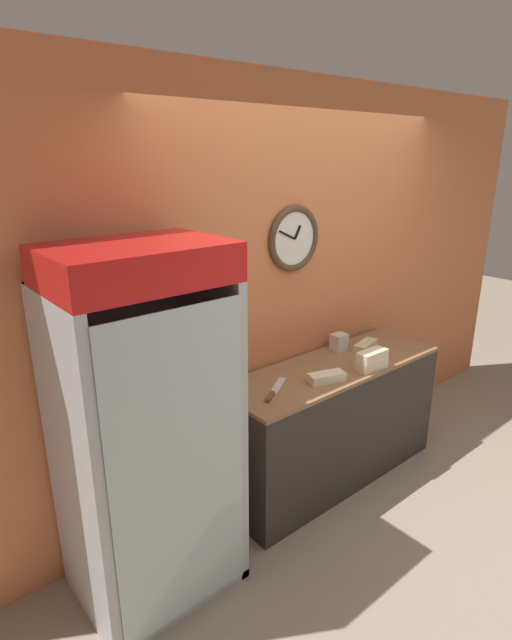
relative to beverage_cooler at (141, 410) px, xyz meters
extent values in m
plane|color=gray|center=(1.43, -0.83, -1.02)|extent=(14.00, 14.00, 0.00)
cube|color=#D17547|center=(1.43, 0.32, 0.33)|extent=(5.20, 0.06, 2.70)
torus|color=#4C3823|center=(1.30, 0.28, 0.68)|extent=(0.43, 0.05, 0.43)
cylinder|color=white|center=(1.30, 0.28, 0.68)|extent=(0.36, 0.01, 0.36)
cube|color=black|center=(1.32, 0.27, 0.72)|extent=(0.06, 0.01, 0.09)
cube|color=black|center=(1.23, 0.27, 0.71)|extent=(0.14, 0.01, 0.07)
cube|color=#332D28|center=(1.43, 0.00, -0.60)|extent=(1.69, 0.55, 0.84)
cube|color=#8E6642|center=(1.43, 0.00, -0.17)|extent=(1.69, 0.55, 0.02)
cube|color=#B2B7BC|center=(0.00, 0.25, -0.18)|extent=(0.79, 0.04, 1.68)
cube|color=#B2B7BC|center=(-0.37, -0.04, -0.18)|extent=(0.05, 0.63, 1.68)
cube|color=#B2B7BC|center=(0.37, -0.04, -0.18)|extent=(0.05, 0.63, 1.68)
cube|color=#B2B7BC|center=(0.00, -0.04, -0.99)|extent=(0.79, 0.63, 0.05)
cube|color=white|center=(0.00, 0.22, -0.18)|extent=(0.69, 0.02, 1.58)
cube|color=silver|center=(0.00, -0.37, -0.18)|extent=(0.69, 0.01, 1.58)
cube|color=red|center=(0.00, -0.08, 0.75)|extent=(0.79, 0.57, 0.18)
cube|color=silver|center=(0.00, -0.06, -0.62)|extent=(0.67, 0.51, 0.01)
cube|color=silver|center=(0.00, -0.06, -0.32)|extent=(0.67, 0.51, 0.01)
cube|color=silver|center=(0.00, -0.06, -0.02)|extent=(0.67, 0.51, 0.01)
cube|color=silver|center=(0.00, -0.06, 0.28)|extent=(0.67, 0.51, 0.01)
cylinder|color=navy|center=(0.18, -0.27, 0.07)|extent=(0.07, 0.07, 0.17)
cylinder|color=navy|center=(0.18, -0.27, 0.20)|extent=(0.03, 0.03, 0.07)
cylinder|color=#B2BCCC|center=(-0.19, -0.28, 0.07)|extent=(0.06, 0.06, 0.17)
cylinder|color=#B2BCCC|center=(-0.19, -0.28, 0.19)|extent=(0.02, 0.02, 0.07)
cylinder|color=#72337F|center=(-0.20, -0.28, -0.55)|extent=(0.06, 0.06, 0.13)
cylinder|color=#72337F|center=(-0.20, -0.28, -0.46)|extent=(0.02, 0.02, 0.05)
cylinder|color=#2D6B38|center=(0.23, -0.27, 0.37)|extent=(0.08, 0.08, 0.17)
cylinder|color=#2D6B38|center=(0.23, -0.27, 0.50)|extent=(0.03, 0.03, 0.07)
cylinder|color=navy|center=(0.20, -0.28, -0.25)|extent=(0.06, 0.06, 0.12)
cylinder|color=navy|center=(0.20, -0.28, -0.17)|extent=(0.03, 0.03, 0.05)
cylinder|color=#B2231E|center=(-0.04, -0.28, -0.54)|extent=(0.07, 0.07, 0.14)
cylinder|color=#B2231E|center=(-0.04, -0.28, -0.44)|extent=(0.03, 0.03, 0.06)
cube|color=beige|center=(1.58, -0.21, -0.13)|extent=(0.23, 0.11, 0.07)
cube|color=beige|center=(1.58, -0.21, -0.06)|extent=(0.23, 0.10, 0.07)
cube|color=beige|center=(1.83, 0.05, -0.13)|extent=(0.25, 0.14, 0.06)
cube|color=beige|center=(1.21, -0.14, -0.13)|extent=(0.25, 0.16, 0.06)
cube|color=silver|center=(0.93, 0.01, -0.16)|extent=(0.22, 0.16, 0.00)
cube|color=brown|center=(0.78, -0.09, -0.15)|extent=(0.12, 0.09, 0.02)
cylinder|color=gold|center=(0.69, 0.21, -0.09)|extent=(0.08, 0.08, 0.13)
cylinder|color=#262628|center=(0.69, 0.21, -0.02)|extent=(0.07, 0.07, 0.01)
cube|color=silver|center=(1.68, 0.17, -0.10)|extent=(0.11, 0.09, 0.12)
camera|label=1|loc=(-0.97, -2.06, 1.21)|focal=28.00mm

